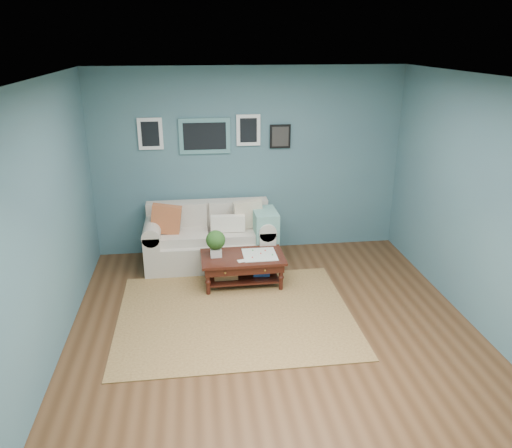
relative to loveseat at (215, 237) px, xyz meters
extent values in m
plane|color=brown|center=(0.55, -2.02, -0.38)|extent=(5.00, 5.00, 0.00)
plane|color=white|center=(0.55, -2.02, 2.32)|extent=(5.00, 5.00, 0.00)
cube|color=#426371|center=(0.55, 0.48, 0.97)|extent=(4.50, 0.02, 2.70)
cube|color=#426371|center=(0.55, -4.52, 0.97)|extent=(4.50, 0.02, 2.70)
cube|color=#426371|center=(-1.70, -2.02, 0.97)|extent=(0.02, 5.00, 2.70)
cube|color=#426371|center=(2.80, -2.02, 0.97)|extent=(0.02, 5.00, 2.70)
cube|color=teal|center=(-0.08, 0.45, 1.37)|extent=(0.72, 0.03, 0.50)
cube|color=black|center=(-0.08, 0.43, 1.37)|extent=(0.60, 0.01, 0.38)
cube|color=white|center=(-0.83, 0.45, 1.42)|extent=(0.34, 0.03, 0.44)
cube|color=white|center=(0.54, 0.45, 1.44)|extent=(0.34, 0.03, 0.44)
cube|color=black|center=(1.00, 0.45, 1.34)|extent=(0.30, 0.03, 0.34)
cube|color=brown|center=(0.15, -1.51, -0.38)|extent=(2.70, 2.16, 0.01)
cube|color=beige|center=(-0.08, -0.03, -0.19)|extent=(1.33, 0.83, 0.39)
cube|color=beige|center=(-0.08, 0.28, 0.23)|extent=(1.74, 0.21, 0.45)
cube|color=beige|center=(-0.86, -0.03, -0.09)|extent=(0.23, 0.83, 0.58)
cube|color=beige|center=(0.70, -0.03, -0.09)|extent=(0.23, 0.83, 0.58)
cylinder|color=beige|center=(-0.86, -0.03, 0.20)|extent=(0.24, 0.83, 0.24)
cylinder|color=beige|center=(0.70, -0.03, 0.20)|extent=(0.24, 0.83, 0.24)
cube|color=beige|center=(-0.44, -0.09, 0.07)|extent=(0.68, 0.53, 0.12)
cube|color=beige|center=(0.28, -0.09, 0.07)|extent=(0.68, 0.53, 0.12)
cube|color=beige|center=(-0.44, 0.17, 0.30)|extent=(0.68, 0.11, 0.34)
cube|color=beige|center=(0.28, 0.17, 0.30)|extent=(0.68, 0.11, 0.34)
cube|color=#DB4C2E|center=(-0.66, -0.08, 0.34)|extent=(0.45, 0.16, 0.44)
cube|color=silver|center=(0.48, -0.02, 0.34)|extent=(0.44, 0.17, 0.43)
cube|color=#EDE4CD|center=(0.18, -0.13, 0.25)|extent=(0.47, 0.11, 0.23)
cube|color=#73AA9E|center=(0.70, -0.15, 0.05)|extent=(0.32, 0.52, 0.75)
cube|color=black|center=(0.32, -0.72, 0.00)|extent=(1.08, 0.64, 0.04)
cube|color=black|center=(0.32, -0.72, -0.07)|extent=(1.01, 0.56, 0.11)
cube|color=black|center=(0.32, -0.72, -0.28)|extent=(0.92, 0.47, 0.02)
sphere|color=gold|center=(0.07, -1.01, -0.07)|extent=(0.03, 0.03, 0.03)
sphere|color=gold|center=(0.57, -1.01, -0.07)|extent=(0.03, 0.03, 0.03)
cylinder|color=black|center=(-0.14, -0.97, -0.20)|extent=(0.05, 0.05, 0.37)
cylinder|color=black|center=(0.79, -0.96, -0.20)|extent=(0.05, 0.05, 0.37)
cylinder|color=black|center=(-0.15, -0.49, -0.20)|extent=(0.05, 0.05, 0.37)
cylinder|color=black|center=(0.78, -0.48, -0.20)|extent=(0.05, 0.05, 0.37)
cube|color=white|center=(-0.02, -0.68, 0.07)|extent=(0.14, 0.14, 0.11)
sphere|color=#1D4616|center=(-0.02, -0.68, 0.24)|extent=(0.25, 0.25, 0.25)
cube|color=white|center=(0.54, -0.72, 0.02)|extent=(0.43, 0.43, 0.01)
cube|color=#A46F46|center=(0.10, -0.73, -0.18)|extent=(0.31, 0.22, 0.18)
cube|color=#264B99|center=(0.57, -0.70, -0.22)|extent=(0.22, 0.16, 0.10)
camera|label=1|loc=(-0.27, -6.59, 2.67)|focal=35.00mm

